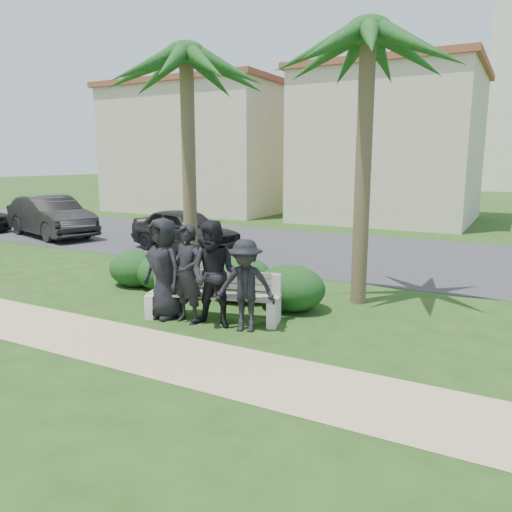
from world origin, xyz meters
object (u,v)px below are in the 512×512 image
Objects in this scene: park_bench at (214,299)px; car_b at (51,216)px; palm_right at (368,35)px; man_c at (214,274)px; car_a at (185,230)px; man_a at (164,268)px; street_lamp at (189,161)px; man_b at (188,274)px; palm_left at (186,57)px; man_d at (245,286)px.

park_bench is 0.55× the size of car_b.
man_c is at bearing -123.33° from palm_right.
man_a is at bearing -134.80° from car_a.
street_lamp is 0.89× the size of car_b.
park_bench is at bearing 118.85° from man_c.
car_b is at bearing 166.10° from palm_right.
park_bench is at bearing 34.73° from man_a.
car_b is at bearing 100.81° from car_a.
car_b is (-2.14, -6.25, -2.15)m from street_lamp.
car_b is (-11.02, 6.09, -0.12)m from man_b.
street_lamp is at bearing 120.24° from man_c.
palm_left is 0.98× the size of palm_right.
man_a is 1.17× the size of man_d.
man_c is (0.56, 0.03, 0.05)m from man_b.
street_lamp reaches higher than man_a.
man_c reaches higher than car_b.
palm_right reaches higher than car_b.
street_lamp is 14.95m from palm_right.
palm_left reaches higher than street_lamp.
palm_right is at bearing 57.81° from man_a.
car_b is (-6.54, 0.12, 0.09)m from car_a.
park_bench is 1.45× the size of man_b.
man_d is 8.14m from car_a.
palm_right is 1.53× the size of car_a.
man_c is 0.31× the size of palm_right.
palm_right reaches higher than man_b.
car_b is (-12.18, 6.00, -0.02)m from man_d.
palm_right is (1.81, 2.75, 4.35)m from man_c.
street_lamp is at bearing 125.98° from palm_left.
man_c is 0.47× the size of car_a.
park_bench is at bearing 54.98° from man_b.
street_lamp is 14.98m from man_a.
man_a is at bearing -136.98° from palm_right.
car_a is (-6.84, 3.19, -4.61)m from palm_right.
park_bench is 1.39× the size of man_a.
car_a is (-4.80, 5.61, 0.31)m from park_bench.
man_c is at bearing 10.43° from man_b.
man_d is 0.34× the size of car_b.
man_c is 1.18× the size of man_d.
car_b is (-11.34, 5.73, 0.40)m from park_bench.
man_b is at bearing -55.50° from palm_left.
man_d is (1.73, 0.06, -0.14)m from man_a.
man_b is 5.14m from palm_left.
man_a is 7.11m from car_a.
park_bench is 1.38× the size of man_c.
man_c is (9.44, -12.31, -1.98)m from street_lamp.
palm_left is 4.00m from palm_right.
car_a is at bearing 115.15° from park_bench.
car_a is (4.40, -6.38, -2.24)m from street_lamp.
car_a is 6.55m from car_b.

